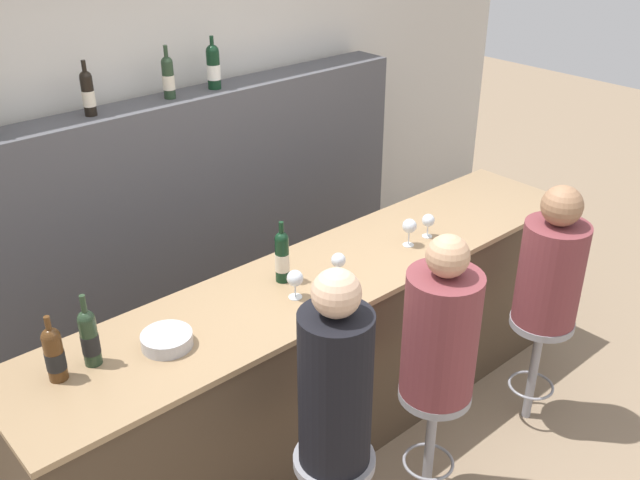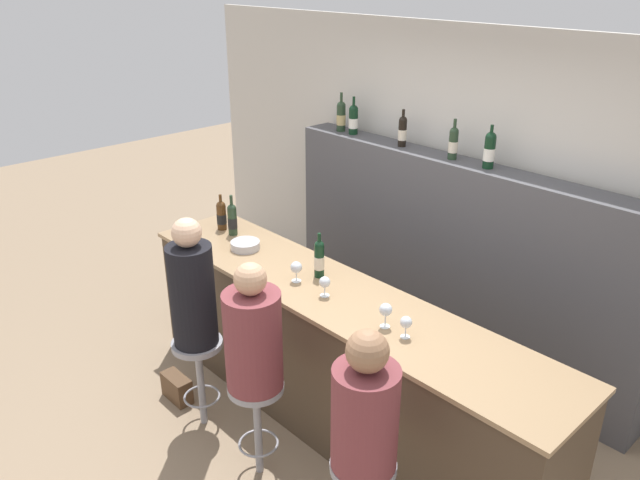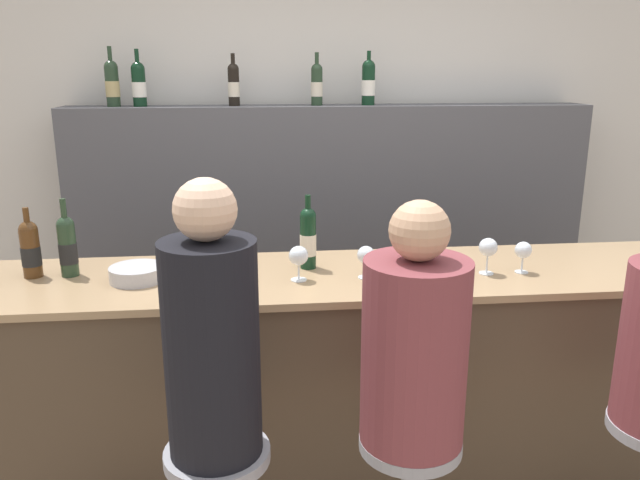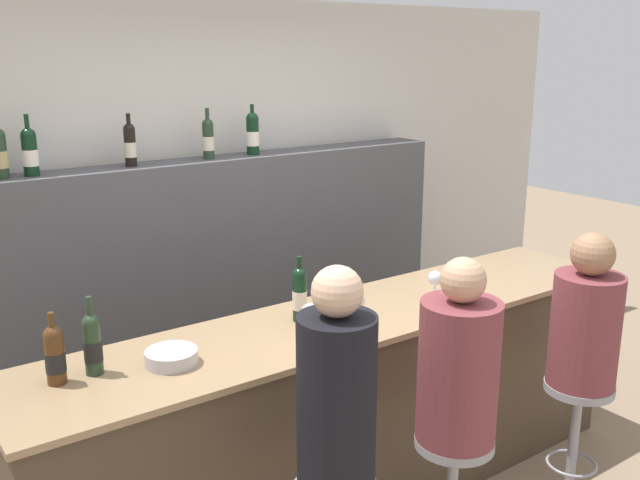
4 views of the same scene
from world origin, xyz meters
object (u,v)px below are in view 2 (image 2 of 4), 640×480
at_px(wine_bottle_counter_1, 232,219).
at_px(wine_glass_3, 406,323).
at_px(wine_bottle_backbar_3, 453,143).
at_px(wine_bottle_backbar_4, 490,150).
at_px(metal_bowl, 245,245).
at_px(guest_seated_right, 365,410).
at_px(wine_bottle_counter_2, 319,258).
at_px(wine_glass_1, 325,283).
at_px(wine_bottle_backbar_1, 353,119).
at_px(guest_seated_left, 192,290).
at_px(bar_stool_left, 199,361).
at_px(wine_glass_2, 386,310).
at_px(guest_seated_middle, 253,336).
at_px(wine_bottle_counter_0, 221,215).
at_px(handbag, 177,388).
at_px(wine_bottle_backbar_2, 402,131).
at_px(wine_glass_0, 296,268).
at_px(wine_bottle_backbar_0, 341,116).
at_px(bar_stool_middle, 257,405).

xyz_separation_m(wine_bottle_counter_1, wine_glass_3, (1.89, -0.16, -0.03)).
height_order(wine_bottle_backbar_3, wine_bottle_backbar_4, wine_bottle_backbar_4).
xyz_separation_m(metal_bowl, guest_seated_right, (1.86, -0.68, -0.05)).
distance_m(wine_bottle_counter_2, wine_glass_1, 0.28).
height_order(wine_bottle_backbar_1, guest_seated_left, wine_bottle_backbar_1).
distance_m(wine_bottle_counter_1, wine_bottle_counter_2, 1.00).
bearing_deg(bar_stool_left, wine_bottle_backbar_3, 75.18).
distance_m(guest_seated_left, guest_seated_right, 1.52).
bearing_deg(guest_seated_right, bar_stool_left, 180.00).
height_order(wine_glass_2, guest_seated_middle, guest_seated_middle).
xyz_separation_m(wine_bottle_backbar_1, wine_glass_2, (1.61, -1.37, -0.64)).
relative_size(wine_bottle_backbar_1, bar_stool_left, 0.47).
relative_size(wine_bottle_backbar_3, wine_bottle_backbar_4, 0.97).
bearing_deg(wine_glass_3, wine_bottle_backbar_3, 118.02).
xyz_separation_m(wine_bottle_backbar_4, wine_glass_3, (0.42, -1.37, -0.66)).
bearing_deg(wine_bottle_counter_0, handbag, -61.35).
xyz_separation_m(wine_bottle_backbar_2, wine_glass_0, (0.27, -1.37, -0.64)).
bearing_deg(wine_bottle_counter_2, wine_glass_3, -10.23).
distance_m(wine_bottle_backbar_4, wine_glass_3, 1.58).
height_order(wine_bottle_backbar_4, bar_stool_left, wine_bottle_backbar_4).
height_order(wine_bottle_counter_1, wine_glass_2, wine_bottle_counter_1).
height_order(wine_glass_0, wine_glass_2, wine_glass_2).
height_order(wine_bottle_counter_2, metal_bowl, wine_bottle_counter_2).
distance_m(wine_glass_1, wine_glass_2, 0.52).
distance_m(wine_glass_1, guest_seated_left, 0.86).
distance_m(wine_bottle_backbar_0, bar_stool_middle, 2.69).
height_order(wine_bottle_backbar_0, wine_glass_2, wine_bottle_backbar_0).
bearing_deg(wine_bottle_backbar_0, metal_bowl, -76.74).
bearing_deg(wine_glass_2, guest_seated_left, -150.75).
xyz_separation_m(wine_bottle_counter_0, wine_glass_1, (1.37, -0.16, -0.03)).
xyz_separation_m(wine_glass_1, guest_seated_middle, (0.05, -0.62, -0.10)).
xyz_separation_m(wine_glass_2, metal_bowl, (-1.45, 0.06, -0.08)).
bearing_deg(wine_bottle_counter_2, metal_bowl, -172.23).
bearing_deg(wine_bottle_backbar_4, wine_glass_2, -78.95).
bearing_deg(wine_bottle_counter_1, wine_glass_0, -9.69).
relative_size(wine_bottle_counter_0, metal_bowl, 1.34).
bearing_deg(wine_bottle_backbar_1, guest_seated_middle, -60.24).
relative_size(wine_bottle_backbar_3, metal_bowl, 1.38).
relative_size(wine_bottle_counter_1, guest_seated_left, 0.37).
xyz_separation_m(wine_glass_3, metal_bowl, (-1.60, 0.06, -0.07)).
xyz_separation_m(wine_bottle_backbar_0, guest_seated_middle, (1.29, -1.99, -0.76)).
bearing_deg(wine_glass_3, bar_stool_middle, -135.09).
distance_m(wine_glass_2, wine_glass_3, 0.15).
bearing_deg(metal_bowl, wine_glass_2, -2.56).
relative_size(metal_bowl, guest_seated_middle, 0.27).
distance_m(bar_stool_left, guest_seated_right, 1.60).
distance_m(wine_bottle_backbar_0, wine_bottle_backbar_2, 0.69).
xyz_separation_m(wine_bottle_backbar_2, guest_seated_left, (-0.04, -1.99, -0.70)).
xyz_separation_m(wine_bottle_counter_2, guest_seated_middle, (0.27, -0.78, -0.14)).
distance_m(wine_glass_1, bar_stool_middle, 0.86).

